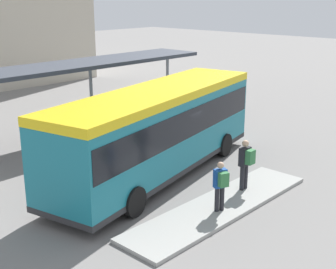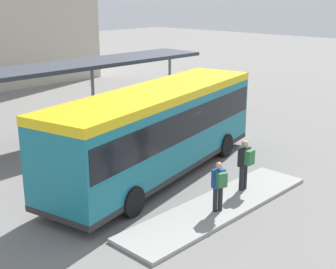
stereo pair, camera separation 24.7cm
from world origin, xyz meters
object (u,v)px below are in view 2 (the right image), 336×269
Objects in this scene: bicycle_red at (229,108)px; potted_planter_far_side at (152,126)px; pedestrian_companion at (245,162)px; bicycle_blue at (209,104)px; bicycle_green at (220,105)px; city_bus at (158,126)px; pedestrian_waiting at (219,184)px; potted_planter_near_shelter at (129,134)px.

potted_planter_far_side reaches higher than bicycle_red.
pedestrian_companion is 1.05× the size of bicycle_blue.
bicycle_blue is at bearing 178.77° from bicycle_green.
city_bus is 6.53× the size of bicycle_blue.
potted_planter_far_side is at bearing 36.95° from city_bus.
potted_planter_near_shelter is (2.66, 7.21, -0.47)m from pedestrian_waiting.
bicycle_red is at bearing -31.94° from pedestrian_waiting.
bicycle_blue reaches higher than bicycle_red.
potted_planter_near_shelter is (-8.05, -0.35, 0.23)m from bicycle_red.
bicycle_red is 0.70m from bicycle_green.
bicycle_red is at bearing -175.73° from bicycle_blue.
bicycle_red is at bearing 9.82° from city_bus.
bicycle_green is (10.72, 8.26, -0.66)m from pedestrian_waiting.
pedestrian_waiting is 13.55m from bicycle_green.
pedestrian_waiting is at bearing -118.23° from city_bus.
bicycle_red is (9.60, 3.80, -1.59)m from city_bus.
city_bus is at bearing -74.52° from bicycle_green.
bicycle_blue is at bearing 178.58° from bicycle_red.
bicycle_blue is (10.62, 8.96, -0.68)m from pedestrian_waiting.
pedestrian_companion is at bearing -55.40° from pedestrian_waiting.
potted_planter_far_side is (2.17, 6.79, -0.50)m from pedestrian_companion.
pedestrian_waiting is at bearing 130.57° from bicycle_blue.
bicycle_green is at bearing 174.01° from bicycle_red.
bicycle_green is 1.05× the size of bicycle_blue.
bicycle_green is 1.43× the size of potted_planter_far_side.
pedestrian_companion is 11.33m from bicycle_red.
pedestrian_companion is 1.43× the size of potted_planter_far_side.
potted_planter_near_shelter is at bearing -92.78° from bicycle_red.
potted_planter_near_shelter is at bearing 2.57° from pedestrian_waiting.
pedestrian_companion is 1.61× the size of potted_planter_near_shelter.
potted_planter_near_shelter is at bearing -5.70° from pedestrian_companion.
pedestrian_companion reaches higher than pedestrian_waiting.
bicycle_green is at bearing -171.21° from bicycle_blue.
potted_planter_near_shelter reaches higher than bicycle_blue.
city_bus reaches higher than potted_planter_near_shelter.
pedestrian_waiting reaches higher than bicycle_green.
pedestrian_waiting reaches higher than potted_planter_near_shelter.
city_bus is 10.72m from bicycle_green.
bicycle_green reaches higher than bicycle_blue.
bicycle_blue is at bearing -26.99° from pedestrian_waiting.
city_bus is at bearing 6.39° from pedestrian_waiting.
bicycle_red is 1.28× the size of potted_planter_far_side.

